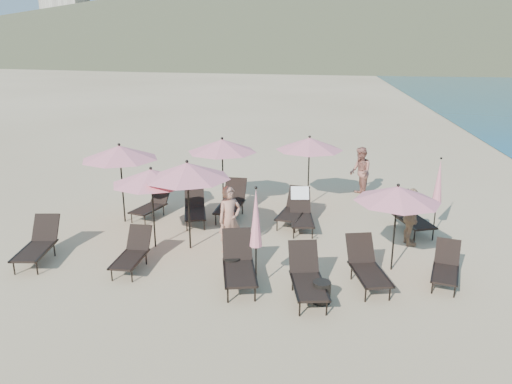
# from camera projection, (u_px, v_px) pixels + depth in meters

# --- Properties ---
(ground) EXTENTS (800.00, 800.00, 0.00)m
(ground) POSITION_uv_depth(u_px,v_px,m) (277.00, 283.00, 11.50)
(ground) COLOR #D6BA8C
(ground) RESTS_ON ground
(volcanic_headland) EXTENTS (690.00, 690.00, 55.00)m
(volcanic_headland) POSITION_uv_depth(u_px,v_px,m) (445.00, 2.00, 283.13)
(volcanic_headland) COLOR brown
(volcanic_headland) RESTS_ON ground
(hotel_skyline) EXTENTS (109.00, 82.00, 55.00)m
(hotel_skyline) POSITION_uv_depth(u_px,v_px,m) (147.00, 5.00, 272.89)
(hotel_skyline) COLOR beige
(hotel_skyline) RESTS_ON ground
(lounger_0) EXTENTS (0.87, 1.81, 1.00)m
(lounger_0) POSITION_uv_depth(u_px,v_px,m) (38.00, 243.00, 12.53)
(lounger_0) COLOR black
(lounger_0) RESTS_ON ground
(lounger_1) EXTENTS (0.62, 1.56, 0.89)m
(lounger_1) POSITION_uv_depth(u_px,v_px,m) (133.00, 252.00, 12.12)
(lounger_1) COLOR black
(lounger_1) RESTS_ON ground
(lounger_2) EXTENTS (1.08, 1.95, 1.06)m
(lounger_2) POSITION_uv_depth(u_px,v_px,m) (239.00, 263.00, 11.33)
(lounger_2) COLOR black
(lounger_2) RESTS_ON ground
(lounger_3) EXTENTS (0.97, 1.85, 1.01)m
(lounger_3) POSITION_uv_depth(u_px,v_px,m) (307.00, 276.00, 10.76)
(lounger_3) COLOR black
(lounger_3) RESTS_ON ground
(lounger_4) EXTENTS (1.00, 1.80, 0.98)m
(lounger_4) POSITION_uv_depth(u_px,v_px,m) (367.00, 266.00, 11.30)
(lounger_4) COLOR black
(lounger_4) RESTS_ON ground
(lounger_5) EXTENTS (0.94, 1.57, 0.85)m
(lounger_5) POSITION_uv_depth(u_px,v_px,m) (446.00, 266.00, 11.41)
(lounger_5) COLOR black
(lounger_5) RESTS_ON ground
(lounger_6) EXTENTS (1.05, 1.68, 0.91)m
(lounger_6) POSITION_uv_depth(u_px,v_px,m) (152.00, 204.00, 15.70)
(lounger_6) COLOR black
(lounger_6) RESTS_ON ground
(lounger_7) EXTENTS (0.99, 1.72, 0.93)m
(lounger_7) POSITION_uv_depth(u_px,v_px,m) (195.00, 208.00, 15.24)
(lounger_7) COLOR black
(lounger_7) RESTS_ON ground
(lounger_8) EXTENTS (0.81, 1.89, 1.07)m
(lounger_8) POSITION_uv_depth(u_px,v_px,m) (231.00, 201.00, 15.71)
(lounger_8) COLOR black
(lounger_8) RESTS_ON ground
(lounger_9) EXTENTS (1.01, 1.82, 0.99)m
(lounger_9) POSITION_uv_depth(u_px,v_px,m) (293.00, 208.00, 15.15)
(lounger_9) COLOR black
(lounger_9) RESTS_ON ground
(lounger_10) EXTENTS (0.81, 1.79, 1.08)m
(lounger_10) POSITION_uv_depth(u_px,v_px,m) (301.00, 211.00, 14.76)
(lounger_10) COLOR black
(lounger_10) RESTS_ON ground
(lounger_11) EXTENTS (1.23, 1.92, 1.03)m
(lounger_11) POSITION_uv_depth(u_px,v_px,m) (410.00, 215.00, 14.54)
(lounger_11) COLOR black
(lounger_11) RESTS_ON ground
(umbrella_open_0) EXTENTS (2.07, 2.07, 2.23)m
(umbrella_open_0) POSITION_uv_depth(u_px,v_px,m) (151.00, 176.00, 12.94)
(umbrella_open_0) COLOR black
(umbrella_open_0) RESTS_ON ground
(umbrella_open_1) EXTENTS (2.26, 2.26, 2.44)m
(umbrella_open_1) POSITION_uv_depth(u_px,v_px,m) (187.00, 171.00, 12.79)
(umbrella_open_1) COLOR black
(umbrella_open_1) RESTS_ON ground
(umbrella_open_2) EXTENTS (2.03, 2.03, 2.18)m
(umbrella_open_2) POSITION_uv_depth(u_px,v_px,m) (398.00, 194.00, 11.60)
(umbrella_open_2) COLOR black
(umbrella_open_2) RESTS_ON ground
(umbrella_open_3) EXTENTS (2.24, 2.24, 2.41)m
(umbrella_open_3) POSITION_uv_depth(u_px,v_px,m) (222.00, 146.00, 15.94)
(umbrella_open_3) COLOR black
(umbrella_open_3) RESTS_ON ground
(umbrella_open_4) EXTENTS (2.22, 2.22, 2.39)m
(umbrella_open_4) POSITION_uv_depth(u_px,v_px,m) (309.00, 144.00, 16.33)
(umbrella_open_4) COLOR black
(umbrella_open_4) RESTS_ON ground
(umbrella_open_5) EXTENTS (2.29, 2.29, 2.46)m
(umbrella_open_5) POSITION_uv_depth(u_px,v_px,m) (120.00, 153.00, 14.77)
(umbrella_open_5) COLOR black
(umbrella_open_5) RESTS_ON ground
(umbrella_closed_0) EXTENTS (0.28, 0.28, 2.39)m
(umbrella_closed_0) POSITION_uv_depth(u_px,v_px,m) (256.00, 219.00, 10.77)
(umbrella_closed_0) COLOR black
(umbrella_closed_0) RESTS_ON ground
(umbrella_closed_1) EXTENTS (0.26, 0.26, 2.26)m
(umbrella_closed_1) POSITION_uv_depth(u_px,v_px,m) (439.00, 181.00, 13.98)
(umbrella_closed_1) COLOR black
(umbrella_closed_1) RESTS_ON ground
(side_table_0) EXTENTS (0.41, 0.41, 0.45)m
(side_table_0) POSITION_uv_depth(u_px,v_px,m) (232.00, 266.00, 11.80)
(side_table_0) COLOR black
(side_table_0) RESTS_ON ground
(side_table_1) EXTENTS (0.38, 0.38, 0.48)m
(side_table_1) POSITION_uv_depth(u_px,v_px,m) (322.00, 292.00, 10.56)
(side_table_1) COLOR black
(side_table_1) RESTS_ON ground
(beachgoer_a) EXTENTS (0.77, 0.73, 1.78)m
(beachgoer_a) POSITION_uv_depth(u_px,v_px,m) (230.00, 219.00, 12.98)
(beachgoer_a) COLOR tan
(beachgoer_a) RESTS_ON ground
(beachgoer_b) EXTENTS (0.81, 0.97, 1.77)m
(beachgoer_b) POSITION_uv_depth(u_px,v_px,m) (360.00, 172.00, 17.69)
(beachgoer_b) COLOR #9E6151
(beachgoer_b) RESTS_ON ground
(beachgoer_c) EXTENTS (0.49, 0.98, 1.60)m
(beachgoer_c) POSITION_uv_depth(u_px,v_px,m) (411.00, 217.00, 13.41)
(beachgoer_c) COLOR tan
(beachgoer_c) RESTS_ON ground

